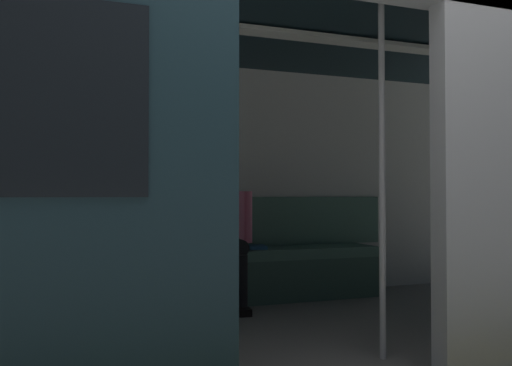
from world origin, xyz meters
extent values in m
cube|color=#15272E|center=(0.00, -1.24, 2.15)|extent=(6.40, 2.65, 0.12)
cube|color=gray|center=(0.00, -1.24, 0.00)|extent=(6.08, 2.49, 0.01)
cube|color=silver|center=(0.00, -2.49, 1.05)|extent=(6.08, 0.10, 2.09)
cube|color=#4C7566|center=(0.00, -2.43, 0.68)|extent=(3.52, 0.06, 0.45)
cube|color=white|center=(0.00, -1.24, 2.06)|extent=(4.48, 0.16, 0.03)
cube|color=#4C7566|center=(0.00, -2.21, 0.41)|extent=(3.00, 0.44, 0.09)
cube|color=#39574C|center=(0.00, -2.01, 0.18)|extent=(3.00, 0.04, 0.37)
cube|color=pink|center=(-0.05, -2.19, 0.71)|extent=(0.40, 0.25, 0.50)
sphere|color=beige|center=(-0.05, -2.19, 1.05)|extent=(0.21, 0.21, 0.21)
sphere|color=brown|center=(-0.05, -2.20, 1.09)|extent=(0.19, 0.19, 0.19)
cylinder|color=pink|center=(-0.28, -2.13, 0.74)|extent=(0.08, 0.08, 0.44)
cylinder|color=pink|center=(0.18, -2.18, 0.74)|extent=(0.08, 0.08, 0.44)
cylinder|color=black|center=(-0.13, -1.98, 0.51)|extent=(0.17, 0.41, 0.14)
cylinder|color=black|center=(0.05, -1.99, 0.51)|extent=(0.17, 0.41, 0.14)
cylinder|color=black|center=(-0.11, -1.78, 0.25)|extent=(0.10, 0.10, 0.42)
cylinder|color=black|center=(0.07, -1.80, 0.25)|extent=(0.10, 0.10, 0.42)
cube|color=black|center=(-0.10, -1.73, 0.03)|extent=(0.12, 0.23, 0.06)
cube|color=black|center=(0.08, -1.75, 0.03)|extent=(0.12, 0.23, 0.06)
cube|color=#262D4C|center=(0.42, -2.19, 0.54)|extent=(0.26, 0.14, 0.17)
cube|color=#1A2035|center=(0.42, -2.11, 0.53)|extent=(0.02, 0.01, 0.14)
cube|color=#26598C|center=(-0.39, -2.19, 0.47)|extent=(0.19, 0.24, 0.03)
cylinder|color=silver|center=(0.48, -0.37, 1.04)|extent=(0.04, 0.04, 2.07)
cylinder|color=silver|center=(-0.48, -0.38, 1.04)|extent=(0.04, 0.04, 2.07)
camera|label=1|loc=(1.26, 2.24, 0.93)|focal=38.04mm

